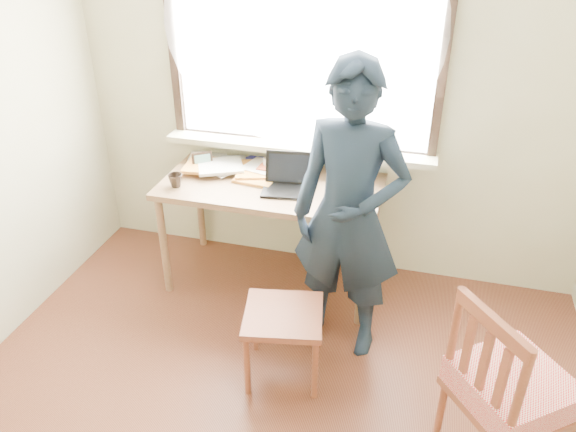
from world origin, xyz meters
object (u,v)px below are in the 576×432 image
(work_chair, at_px, (283,322))
(person, at_px, (349,216))
(desk, at_px, (271,195))
(laptop, at_px, (289,181))
(mug_white, at_px, (272,164))
(mug_dark, at_px, (176,180))
(side_chair, at_px, (508,389))

(work_chair, xyz_separation_m, person, (0.27, 0.38, 0.51))
(desk, distance_m, laptop, 0.19)
(mug_white, relative_size, mug_dark, 1.26)
(mug_white, distance_m, work_chair, 1.21)
(person, bearing_deg, mug_white, 140.68)
(mug_white, bearing_deg, desk, -74.00)
(laptop, distance_m, mug_white, 0.30)
(mug_dark, xyz_separation_m, side_chair, (2.03, -0.99, -0.29))
(laptop, xyz_separation_m, work_chair, (0.19, -0.82, -0.46))
(desk, height_order, mug_white, mug_white)
(person, bearing_deg, laptop, 143.20)
(laptop, relative_size, person, 0.20)
(mug_white, bearing_deg, work_chair, -70.37)
(work_chair, xyz_separation_m, side_chair, (1.13, -0.34, 0.15))
(mug_white, xyz_separation_m, person, (0.65, -0.68, 0.06))
(mug_dark, bearing_deg, laptop, 13.10)
(laptop, bearing_deg, desk, 165.56)
(desk, relative_size, laptop, 4.09)
(person, bearing_deg, desk, 148.14)
(laptop, height_order, mug_white, laptop)
(desk, distance_m, mug_dark, 0.63)
(desk, height_order, laptop, laptop)
(mug_white, height_order, mug_dark, mug_white)
(mug_dark, relative_size, work_chair, 0.19)
(laptop, xyz_separation_m, side_chair, (1.32, -1.16, -0.30))
(laptop, bearing_deg, work_chair, -77.02)
(work_chair, bearing_deg, laptop, 102.98)
(mug_dark, bearing_deg, person, -13.15)
(person, bearing_deg, work_chair, -119.05)
(work_chair, bearing_deg, person, 54.04)
(desk, bearing_deg, side_chair, -39.54)
(work_chair, bearing_deg, mug_dark, 144.21)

